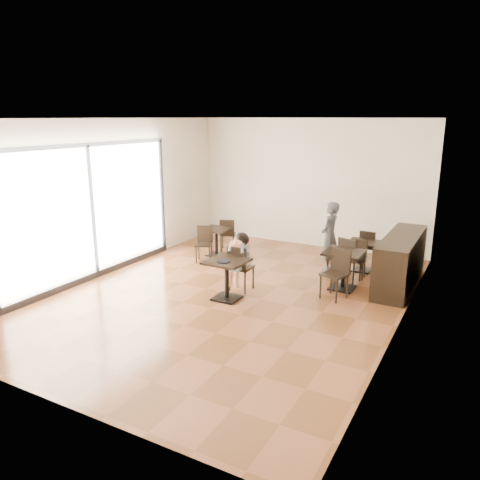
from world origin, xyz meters
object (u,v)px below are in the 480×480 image
Objects in this scene: chair_mid_b at (334,275)px; chair_mid_a at (351,259)px; child at (241,262)px; chair_back_b at (356,260)px; chair_back_a at (369,247)px; cafe_table_left at (216,242)px; cafe_table_mid at (343,270)px; child_table at (227,280)px; cafe_table_back at (362,256)px; child_chair at (241,268)px; chair_left_a at (228,234)px; chair_left_b at (204,245)px; adult_patron at (330,237)px.

chair_mid_a is at bearing 106.21° from chair_mid_b.
child is 1.75m from chair_mid_b.
chair_mid_b reaches higher than chair_back_b.
chair_mid_b is at bearing 92.03° from chair_back_a.
cafe_table_left is (-1.61, 1.74, -0.23)m from child.
cafe_table_mid is 0.83× the size of chair_mid_a.
chair_mid_b is 2.38m from chair_back_a.
chair_back_b is at bearing 52.20° from child_table.
cafe_table_back is 0.55m from chair_back_b.
chair_back_b is at bearing -88.69° from chair_mid_a.
cafe_table_left is 1.02× the size of cafe_table_back.
child_chair is 1.11× the size of chair_left_a.
cafe_table_back is at bearing -127.80° from child_chair.
chair_mid_b is 1.15× the size of chair_back_b.
child_table is 0.58m from child.
chair_left_b is at bearing 21.93° from chair_mid_a.
cafe_table_left is 3.56m from chair_mid_b.
cafe_table_left is at bearing -177.50° from chair_back_b.
chair_left_a is (-1.61, 2.29, -0.16)m from child.
child is 3.30m from chair_back_a.
chair_mid_b is 3.40m from chair_left_b.
cafe_table_mid is 1.28m from cafe_table_back.
chair_left_a is (-3.36, 0.04, 0.07)m from cafe_table_back.
child reaches higher than chair_back_a.
chair_left_a is (-3.31, 1.32, 0.02)m from cafe_table_mid.
child is at bearing -47.16° from cafe_table_left.
cafe_table_back is (1.74, 2.25, -0.12)m from child_chair.
cafe_table_back is at bearing 104.72° from chair_mid_b.
cafe_table_left is (-1.61, 1.74, -0.11)m from child_chair.
child is at bearing 58.06° from chair_mid_a.
chair_left_a is (-3.31, 0.77, -0.05)m from chair_mid_a.
adult_patron is at bearing 162.14° from chair_back_b.
child_table is 0.66× the size of child.
chair_left_b is (-1.61, 1.19, -0.16)m from child.
chair_left_a is 1.02× the size of chair_back_b.
child_table is 0.92× the size of chair_left_b.
chair_left_a and chair_left_b have the same top height.
chair_mid_a is (0.60, -0.43, -0.30)m from adult_patron.
chair_back_b is at bearing 86.26° from cafe_table_mid.
chair_mid_a is at bearing 57.73° from adult_patron.
chair_mid_a is (0.00, 0.55, 0.08)m from cafe_table_mid.
child is 2.01m from chair_left_b.
cafe_table_back is 0.55m from chair_back_a.
adult_patron is 1.13m from chair_back_a.
adult_patron is at bearing -119.32° from child_chair.
cafe_table_left is 3.52m from chair_back_a.
cafe_table_back is (3.36, 0.51, -0.01)m from cafe_table_left.
chair_left_b reaches higher than chair_back_a.
chair_mid_b is (1.70, 0.42, -0.11)m from child.
cafe_table_mid is 0.83× the size of chair_mid_b.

